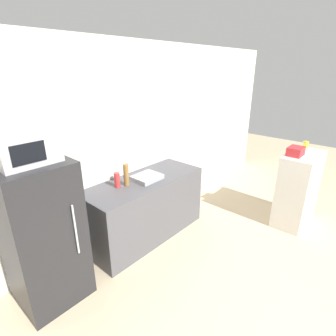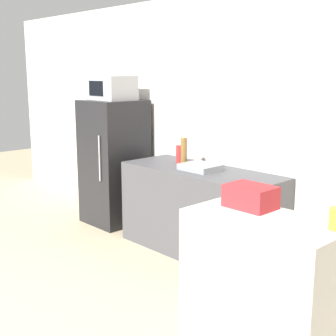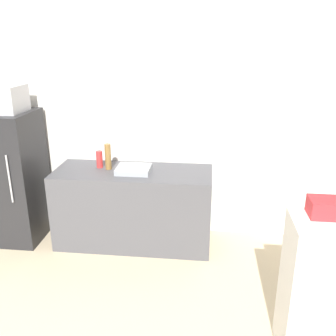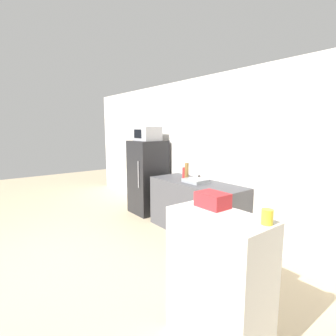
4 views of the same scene
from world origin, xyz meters
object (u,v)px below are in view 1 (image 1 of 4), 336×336
refrigerator (43,234)px  bottle_short (117,180)px  microwave (25,147)px  bottle_tall (126,175)px  basket (296,151)px  jar (306,145)px

refrigerator → bottle_short: refrigerator is taller
microwave → bottle_tall: size_ratio=1.70×
refrigerator → basket: 3.33m
basket → jar: bearing=0.5°
microwave → basket: (3.02, -1.34, -0.46)m
bottle_short → jar: 2.89m
refrigerator → bottle_tall: 1.15m
bottle_short → basket: (2.01, -1.45, 0.20)m
microwave → basket: bearing=-24.0°
refrigerator → jar: 3.77m
basket → bottle_tall: bearing=143.4°
refrigerator → jar: bearing=-20.9°
bottle_tall → bottle_short: (-0.11, 0.04, -0.05)m
refrigerator → bottle_tall: (1.12, 0.06, 0.26)m
bottle_tall → jar: 2.77m
refrigerator → microwave: size_ratio=3.07×
bottle_tall → bottle_short: 0.13m
refrigerator → microwave: microwave is taller
jar → refrigerator: bearing=159.1°
microwave → bottle_tall: bearing=3.2°
bottle_short → refrigerator: bearing=-174.0°
basket → jar: basket is taller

